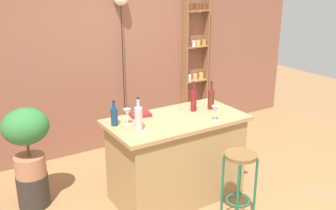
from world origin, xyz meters
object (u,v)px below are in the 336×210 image
bottle_olive_oil (211,99)px  wine_glass_center (127,113)px  bar_stool (240,173)px  wine_glass_left (215,110)px  bottle_wine_red (114,116)px  cookbook (140,114)px  bottle_vinegar (194,100)px  potted_plant (27,136)px  plant_stool (33,190)px  bottle_soda_blue (138,118)px  pendant_globe_light (121,1)px  spice_shelf (196,62)px

bottle_olive_oil → wine_glass_center: bearing=176.7°
bar_stool → wine_glass_left: bearing=86.3°
bottle_wine_red → cookbook: 0.37m
bottle_vinegar → potted_plant: bearing=162.1°
plant_stool → potted_plant: (0.00, 0.00, 0.62)m
bottle_olive_oil → bar_stool: bearing=-106.8°
cookbook → bottle_soda_blue: bearing=-110.0°
bottle_wine_red → pendant_globe_light: bearing=61.1°
bottle_soda_blue → spice_shelf: bearing=41.3°
pendant_globe_light → cookbook: bearing=-108.2°
potted_plant → bottle_olive_oil: bottle_olive_oil is taller
potted_plant → wine_glass_left: bearing=-28.7°
wine_glass_center → potted_plant: bearing=148.8°
spice_shelf → potted_plant: size_ratio=2.89×
spice_shelf → bottle_vinegar: (-1.05, -1.42, -0.05)m
plant_stool → wine_glass_center: 1.32m
spice_shelf → wine_glass_left: bearing=-120.4°
bottle_olive_oil → bottle_vinegar: 0.21m
bar_stool → potted_plant: size_ratio=1.01×
spice_shelf → wine_glass_center: size_ratio=12.78×
bar_stool → bottle_wine_red: (-0.88, 0.87, 0.47)m
bottle_soda_blue → bottle_olive_oil: bearing=7.9°
bottle_olive_oil → cookbook: size_ratio=1.50×
plant_stool → potted_plant: size_ratio=0.49×
bar_stool → bottle_wine_red: bottle_wine_red is taller
plant_stool → bottle_vinegar: bottle_vinegar is taller
potted_plant → bottle_soda_blue: 1.17m
bottle_olive_oil → bottle_wine_red: bottle_olive_oil is taller
bottle_vinegar → cookbook: 0.60m
bar_stool → potted_plant: bearing=140.4°
bar_stool → spice_shelf: 2.54m
bar_stool → spice_shelf: size_ratio=0.35×
spice_shelf → potted_plant: spice_shelf is taller
plant_stool → bottle_vinegar: (1.66, -0.54, 0.86)m
spice_shelf → cookbook: (-1.62, -1.26, -0.15)m
wine_glass_left → wine_glass_center: same height
bottle_vinegar → bottle_soda_blue: 0.79m
bottle_olive_oil → bottle_soda_blue: 0.98m
bar_stool → spice_shelf: (1.08, 2.23, 0.55)m
wine_glass_left → bar_stool: bearing=-93.7°
bottle_vinegar → wine_glass_left: bearing=-90.1°
potted_plant → wine_glass_left: 1.91m
wine_glass_left → pendant_globe_light: pendant_globe_light is taller
bottle_wine_red → pendant_globe_light: 1.87m
bottle_soda_blue → pendant_globe_light: pendant_globe_light is taller
spice_shelf → bottle_vinegar: spice_shelf is taller
bottle_olive_oil → bottle_soda_blue: bottle_soda_blue is taller
pendant_globe_light → potted_plant: bearing=-149.1°
cookbook → wine_glass_center: bearing=-135.9°
bottle_vinegar → pendant_globe_light: pendant_globe_light is taller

